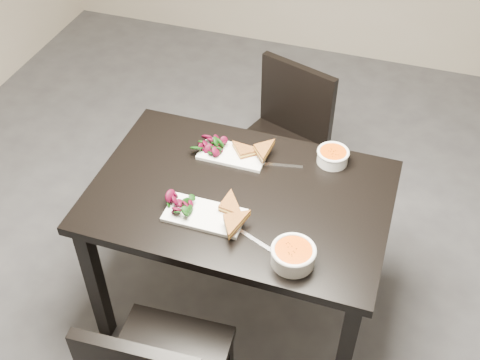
# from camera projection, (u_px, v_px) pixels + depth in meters

# --- Properties ---
(ground) EXTENTS (5.00, 5.00, 0.00)m
(ground) POSITION_uv_depth(u_px,v_px,m) (293.00, 329.00, 2.80)
(ground) COLOR #47474C
(ground) RESTS_ON ground
(table) EXTENTS (1.20, 0.80, 0.75)m
(table) POSITION_uv_depth(u_px,v_px,m) (240.00, 210.00, 2.46)
(table) COLOR black
(table) RESTS_ON ground
(chair_far) EXTENTS (0.53, 0.53, 0.85)m
(chair_far) POSITION_uv_depth(u_px,v_px,m) (283.00, 136.00, 3.08)
(chair_far) COLOR black
(chair_far) RESTS_ON ground
(plate_near) EXTENTS (0.31, 0.15, 0.02)m
(plate_near) POSITION_uv_depth(u_px,v_px,m) (205.00, 215.00, 2.29)
(plate_near) COLOR white
(plate_near) RESTS_ON table
(sandwich_near) EXTENTS (0.17, 0.14, 0.05)m
(sandwich_near) POSITION_uv_depth(u_px,v_px,m) (222.00, 211.00, 2.27)
(sandwich_near) COLOR #A65F22
(sandwich_near) RESTS_ON plate_near
(salad_near) EXTENTS (0.10, 0.09, 0.04)m
(salad_near) POSITION_uv_depth(u_px,v_px,m) (180.00, 204.00, 2.30)
(salad_near) COLOR black
(salad_near) RESTS_ON plate_near
(soup_bowl_near) EXTENTS (0.16, 0.16, 0.07)m
(soup_bowl_near) POSITION_uv_depth(u_px,v_px,m) (293.00, 255.00, 2.11)
(soup_bowl_near) COLOR white
(soup_bowl_near) RESTS_ON table
(cutlery_near) EXTENTS (0.17, 0.08, 0.00)m
(cutlery_near) POSITION_uv_depth(u_px,v_px,m) (256.00, 241.00, 2.21)
(cutlery_near) COLOR silver
(cutlery_near) RESTS_ON table
(plate_far) EXTENTS (0.29, 0.14, 0.01)m
(plate_far) POSITION_uv_depth(u_px,v_px,m) (233.00, 154.00, 2.56)
(plate_far) COLOR white
(plate_far) RESTS_ON table
(sandwich_far) EXTENTS (0.18, 0.17, 0.05)m
(sandwich_far) POSITION_uv_depth(u_px,v_px,m) (246.00, 154.00, 2.51)
(sandwich_far) COLOR #A65F22
(sandwich_far) RESTS_ON plate_far
(salad_far) EXTENTS (0.09, 0.08, 0.04)m
(salad_far) POSITION_uv_depth(u_px,v_px,m) (211.00, 145.00, 2.56)
(salad_far) COLOR black
(salad_far) RESTS_ON plate_far
(soup_bowl_far) EXTENTS (0.14, 0.14, 0.06)m
(soup_bowl_far) POSITION_uv_depth(u_px,v_px,m) (333.00, 156.00, 2.51)
(soup_bowl_far) COLOR white
(soup_bowl_far) RESTS_ON table
(cutlery_far) EXTENTS (0.18, 0.05, 0.00)m
(cutlery_far) POSITION_uv_depth(u_px,v_px,m) (282.00, 165.00, 2.51)
(cutlery_far) COLOR silver
(cutlery_far) RESTS_ON table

